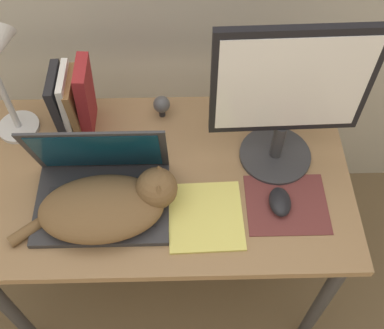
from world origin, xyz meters
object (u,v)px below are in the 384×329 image
object	(u,v)px
cat	(110,205)
webcam	(162,105)
book_row	(74,100)
notepad	(206,216)
external_monitor	(289,97)
laptop	(101,188)
computer_mouse	(280,202)

from	to	relation	value
cat	webcam	distance (m)	0.39
book_row	notepad	size ratio (longest dim) A/B	1.10
book_row	external_monitor	bearing A→B (deg)	-13.20
laptop	notepad	size ratio (longest dim) A/B	1.68
cat	notepad	bearing A→B (deg)	-2.54
webcam	external_monitor	bearing A→B (deg)	-26.83
external_monitor	book_row	xyz separation A→B (m)	(-0.61, 0.14, -0.15)
cat	webcam	xyz separation A→B (m)	(0.13, 0.37, -0.01)
laptop	webcam	bearing A→B (deg)	61.95
laptop	webcam	size ratio (longest dim) A/B	4.80
webcam	laptop	bearing A→B (deg)	-118.05
notepad	computer_mouse	bearing A→B (deg)	8.74
laptop	external_monitor	distance (m)	0.57
laptop	computer_mouse	xyz separation A→B (m)	(0.50, -0.04, -0.03)
book_row	laptop	bearing A→B (deg)	-70.81
external_monitor	notepad	size ratio (longest dim) A/B	2.17
computer_mouse	webcam	world-z (taller)	webcam
notepad	cat	bearing A→B (deg)	177.46
notepad	external_monitor	bearing A→B (deg)	43.11
external_monitor	cat	bearing A→B (deg)	-157.95
external_monitor	book_row	distance (m)	0.64
cat	computer_mouse	distance (m)	0.47
cat	computer_mouse	bearing A→B (deg)	2.54
external_monitor	notepad	world-z (taller)	external_monitor
laptop	notepad	world-z (taller)	laptop
cat	computer_mouse	size ratio (longest dim) A/B	4.84
external_monitor	book_row	world-z (taller)	external_monitor
notepad	webcam	world-z (taller)	webcam
laptop	book_row	world-z (taller)	laptop
laptop	cat	distance (m)	0.07
laptop	computer_mouse	world-z (taller)	laptop
computer_mouse	book_row	size ratio (longest dim) A/B	0.38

